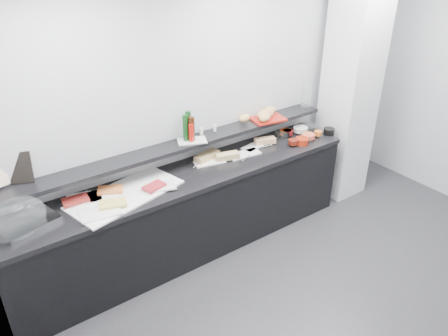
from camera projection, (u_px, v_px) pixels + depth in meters
ground at (364, 321)px, 3.76m from camera, size 5.00×5.00×0.00m
back_wall at (228, 106)px, 4.54m from camera, size 5.00×0.02×2.70m
column at (350, 88)px, 5.06m from camera, size 0.50×0.50×2.70m
buffet_cabinet at (190, 215)px, 4.41m from camera, size 3.60×0.60×0.85m
counter_top at (188, 177)px, 4.19m from camera, size 3.62×0.62×0.05m
wall_shelf at (177, 146)px, 4.20m from camera, size 3.60×0.25×0.04m
cloche_base at (28, 223)px, 3.45m from camera, size 0.49×0.38×0.04m
cloche_dome at (17, 219)px, 3.32m from camera, size 0.53×0.42×0.34m
linen_runner at (126, 194)px, 3.85m from camera, size 1.08×0.69×0.01m
platter_meat_a at (84, 198)px, 3.77m from camera, size 0.34×0.28×0.01m
food_meat_a at (76, 200)px, 3.71m from camera, size 0.23×0.16×0.02m
platter_salmon at (102, 194)px, 3.83m from camera, size 0.28×0.19×0.01m
food_salmon at (110, 190)px, 3.85m from camera, size 0.25×0.21×0.02m
platter_cheese at (100, 212)px, 3.58m from camera, size 0.36×0.27×0.01m
food_cheese at (113, 203)px, 3.66m from camera, size 0.25×0.20×0.02m
platter_meat_b at (161, 186)px, 3.94m from camera, size 0.30×0.24×0.01m
food_meat_b at (154, 186)px, 3.91m from camera, size 0.22×0.17×0.02m
sandwich_plate_left at (210, 162)px, 4.39m from camera, size 0.33×0.20×0.01m
sandwich_food_left at (207, 156)px, 4.42m from camera, size 0.30×0.17×0.06m
tongs_left at (198, 164)px, 4.32m from camera, size 0.15×0.06×0.01m
sandwich_plate_mid at (244, 154)px, 4.54m from camera, size 0.36×0.18×0.01m
sandwich_food_mid at (227, 156)px, 4.42m from camera, size 0.25×0.15×0.06m
tongs_mid at (246, 158)px, 4.44m from camera, size 0.15×0.07×0.01m
sandwich_plate_right at (255, 146)px, 4.71m from camera, size 0.34×0.19×0.01m
sandwich_food_right at (265, 141)px, 4.75m from camera, size 0.24×0.16×0.06m
tongs_right at (265, 146)px, 4.69m from camera, size 0.16×0.04×0.01m
bowl_glass_fruit at (282, 134)px, 4.93m from camera, size 0.16×0.16×0.07m
fill_glass_fruit at (286, 132)px, 4.95m from camera, size 0.16×0.16×0.05m
bowl_black_jam at (287, 133)px, 4.94m from camera, size 0.14×0.14×0.07m
fill_black_jam at (288, 132)px, 4.94m from camera, size 0.15×0.15×0.05m
bowl_glass_cream at (308, 128)px, 5.08m from camera, size 0.22×0.22×0.07m
fill_glass_cream at (300, 129)px, 5.02m from camera, size 0.19×0.19×0.05m
bowl_red_jam at (302, 141)px, 4.76m from camera, size 0.17×0.17×0.07m
fill_red_jam at (293, 142)px, 4.71m from camera, size 0.11×0.11×0.05m
bowl_glass_salmon at (307, 137)px, 4.85m from camera, size 0.16×0.16×0.07m
fill_glass_salmon at (308, 136)px, 4.85m from camera, size 0.18×0.18×0.05m
bowl_black_fruit at (329, 131)px, 4.99m from camera, size 0.14×0.14×0.07m
fill_black_fruit at (318, 133)px, 4.92m from camera, size 0.10×0.10×0.05m
framed_print at (19, 168)px, 3.50m from camera, size 0.21×0.15×0.26m
condiment_tray at (192, 141)px, 4.25m from camera, size 0.32×0.26×0.01m
bottle_green_a at (186, 128)px, 4.19m from camera, size 0.07×0.07×0.26m
bottle_brown at (192, 129)px, 4.19m from camera, size 0.07×0.07×0.24m
bottle_green_b at (188, 125)px, 4.22m from camera, size 0.07×0.07×0.28m
bottle_hot at (191, 133)px, 4.18m from camera, size 0.06×0.06×0.18m
shaker_salt at (201, 131)px, 4.35m from camera, size 0.05×0.05×0.07m
shaker_pepper at (215, 128)px, 4.42m from camera, size 0.03×0.03×0.07m
bread_tray at (268, 119)px, 4.73m from camera, size 0.40×0.31×0.02m
bread_roll_nw at (244, 118)px, 4.62m from camera, size 0.16×0.11×0.08m
bread_roll_ne at (270, 110)px, 4.81m from camera, size 0.16×0.11×0.08m
bread_roll_sw at (264, 115)px, 4.68m from camera, size 0.18×0.15×0.08m
bread_roll_s at (265, 118)px, 4.62m from camera, size 0.17×0.12×0.08m
bread_roll_se at (269, 114)px, 4.72m from camera, size 0.15×0.12×0.08m
bread_roll_midw at (264, 113)px, 4.74m from camera, size 0.14×0.10×0.08m
bread_roll_mide at (270, 111)px, 4.78m from camera, size 0.15×0.11×0.08m
carafe at (306, 96)px, 4.95m from camera, size 0.13×0.13×0.30m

